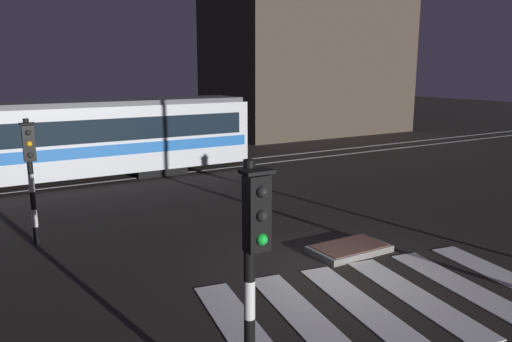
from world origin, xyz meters
TOP-DOWN VIEW (x-y plane):
  - ground_plane at (0.00, 0.00)m, footprint 120.00×120.00m
  - rail_near at (0.00, 11.88)m, footprint 80.00×0.12m
  - rail_far at (0.00, 13.31)m, footprint 80.00×0.12m
  - crosswalk_zebra at (0.00, -1.78)m, footprint 7.42×5.01m
  - traffic_island at (1.16, 0.67)m, footprint 1.94×1.14m
  - traffic_light_corner_far_left at (-5.43, 5.28)m, footprint 0.36×0.42m
  - traffic_light_corner_near_left at (-4.12, -3.45)m, footprint 0.36×0.42m
  - tram at (-4.42, 12.59)m, footprint 17.92×2.58m
  - building_backdrop at (15.15, 21.10)m, footprint 13.57×8.00m

SIDE VIEW (x-z plane):
  - ground_plane at x=0.00m, z-range 0.00..0.00m
  - crosswalk_zebra at x=0.00m, z-range 0.00..0.02m
  - rail_near at x=0.00m, z-range 0.00..0.03m
  - rail_far at x=0.00m, z-range 0.00..0.03m
  - traffic_island at x=1.16m, z-range 0.00..0.18m
  - tram at x=-4.42m, z-range -0.32..3.83m
  - traffic_light_corner_far_left at x=-5.43m, z-range 0.53..3.81m
  - traffic_light_corner_near_left at x=-4.12m, z-range 0.56..4.03m
  - building_backdrop at x=15.15m, z-range 0.00..13.06m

